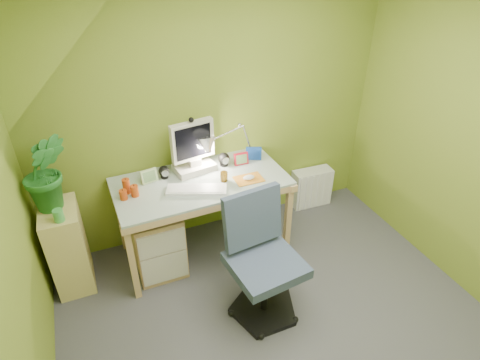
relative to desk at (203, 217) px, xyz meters
name	(u,v)px	position (x,y,z in m)	size (l,w,h in m)	color
floor	(293,347)	(0.26, -1.23, -0.39)	(3.20, 3.20, 0.01)	#4A4A4F
wall_back	(214,113)	(0.26, 0.37, 0.81)	(3.20, 0.01, 2.40)	olive
slope_ceiling	(105,144)	(-0.74, -1.23, 1.46)	(1.10, 3.20, 1.10)	white
desk	(203,217)	(0.00, 0.00, 0.00)	(1.45, 0.72, 0.78)	tan
monitor	(193,145)	(0.00, 0.18, 0.64)	(0.37, 0.21, 0.50)	beige
speaker_left	(164,172)	(-0.27, 0.16, 0.44)	(0.09, 0.09, 0.11)	black
speaker_right	(224,159)	(0.27, 0.16, 0.45)	(0.10, 0.10, 0.12)	black
keyboard	(197,190)	(-0.08, -0.14, 0.40)	(0.48, 0.15, 0.02)	white
mousepad	(249,179)	(0.38, -0.14, 0.39)	(0.24, 0.17, 0.01)	orange
mouse	(249,178)	(0.38, -0.14, 0.41)	(0.10, 0.06, 0.04)	white
amber_tumbler	(224,177)	(0.18, -0.08, 0.43)	(0.06, 0.06, 0.08)	brown
candle_cluster	(127,189)	(-0.60, 0.01, 0.45)	(0.17, 0.15, 0.13)	#B83E0F
photo_frame_red	(241,159)	(0.42, 0.12, 0.44)	(0.13, 0.02, 0.11)	red
photo_frame_blue	(254,153)	(0.56, 0.16, 0.45)	(0.14, 0.02, 0.12)	navy
photo_frame_green	(149,176)	(-0.40, 0.14, 0.45)	(0.14, 0.02, 0.12)	#C1DC97
desk_lamp	(242,133)	(0.45, 0.18, 0.66)	(0.52, 0.22, 0.55)	#BABBBF
side_ledge	(68,247)	(-1.14, 0.05, -0.01)	(0.28, 0.43, 0.76)	#D3C06F
potted_plant	(46,172)	(-1.14, 0.10, 0.68)	(0.34, 0.28, 0.62)	#236B26
green_cup	(59,215)	(-1.12, -0.10, 0.42)	(0.07, 0.07, 0.09)	green
task_chair	(266,263)	(0.21, -0.85, 0.13)	(0.57, 0.57, 1.03)	#39465D
radiator	(311,187)	(1.30, 0.27, -0.18)	(0.42, 0.17, 0.42)	white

